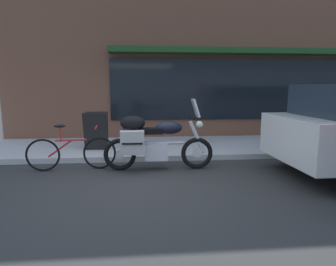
# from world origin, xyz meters

# --- Properties ---
(ground_plane) EXTENTS (80.00, 80.00, 0.00)m
(ground_plane) POSITION_xyz_m (0.00, 0.00, 0.00)
(ground_plane) COLOR #2E2E2E
(touring_motorcycle) EXTENTS (2.16, 0.66, 1.39)m
(touring_motorcycle) POSITION_xyz_m (0.24, 0.74, 0.60)
(touring_motorcycle) COLOR black
(touring_motorcycle) RESTS_ON ground_plane
(parked_bicycle) EXTENTS (1.71, 0.48, 0.91)m
(parked_bicycle) POSITION_xyz_m (-1.34, 0.89, 0.36)
(parked_bicycle) COLOR black
(parked_bicycle) RESTS_ON ground_plane
(sandwich_board_sign) EXTENTS (0.55, 0.41, 0.90)m
(sandwich_board_sign) POSITION_xyz_m (-1.07, 2.21, 0.58)
(sandwich_board_sign) COLOR black
(sandwich_board_sign) RESTS_ON sidewalk_curb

